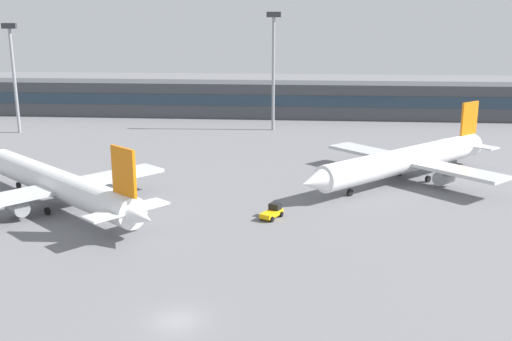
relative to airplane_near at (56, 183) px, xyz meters
name	(u,v)px	position (x,y,z in m)	size (l,w,h in m)	color
ground_plane	(234,189)	(22.93, 10.44, -3.31)	(400.00, 400.00, 0.00)	slate
terminal_building	(266,99)	(22.93, 80.65, 1.19)	(158.04, 12.13, 9.00)	#3F4247
airplane_near	(56,183)	(0.00, 0.00, 0.00)	(35.58, 31.38, 10.85)	white
airplane_mid	(406,160)	(49.24, 17.44, 0.08)	(34.68, 33.96, 11.10)	white
baggage_tug_yellow	(272,212)	(29.44, -2.16, -2.51)	(3.03, 3.89, 1.75)	#F2B20C
floodlight_tower_west	(273,63)	(25.89, 60.70, 12.03)	(3.20, 0.80, 26.60)	gray
floodlight_tower_east	(13,70)	(-31.26, 52.17, 10.78)	(3.20, 0.80, 24.19)	gray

